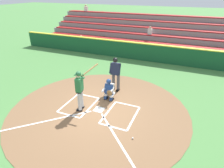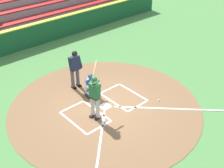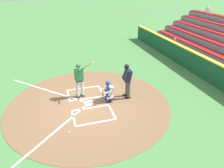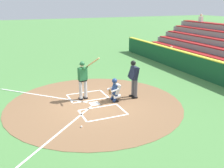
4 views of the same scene
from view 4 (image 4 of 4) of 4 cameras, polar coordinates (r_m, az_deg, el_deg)
The scene contains 8 objects.
ground_plane at distance 11.84m, azimuth -3.92°, elevation -4.45°, with size 120.00×120.00×0.00m, color #4C8442.
dirt_circle at distance 11.84m, azimuth -3.92°, elevation -4.43°, with size 8.00×8.00×0.01m, color brown.
home_plate_and_chalk at distance 11.60m, azimuth -8.03°, elevation -5.01°, with size 7.93×4.91×0.01m.
batter at distance 12.06m, azimuth -6.48°, elevation 1.44°, with size 0.85×0.86×2.13m.
catcher at distance 11.91m, azimuth 0.66°, elevation -1.23°, with size 0.59×0.65×1.13m.
plate_umpire at distance 12.27m, azimuth 4.91°, elevation 1.67°, with size 0.58×0.41×1.86m.
baseball at distance 9.76m, azimuth -6.86°, elevation -9.43°, with size 0.07×0.07×0.07m, color white.
backstop_wall at distance 15.63m, azimuth 22.95°, elevation 2.25°, with size 22.00×0.36×1.31m.
Camera 4 is at (-10.35, 3.55, 4.52)m, focal length 41.00 mm.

